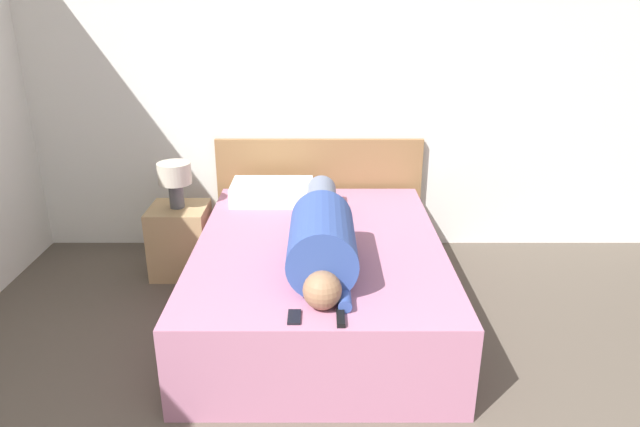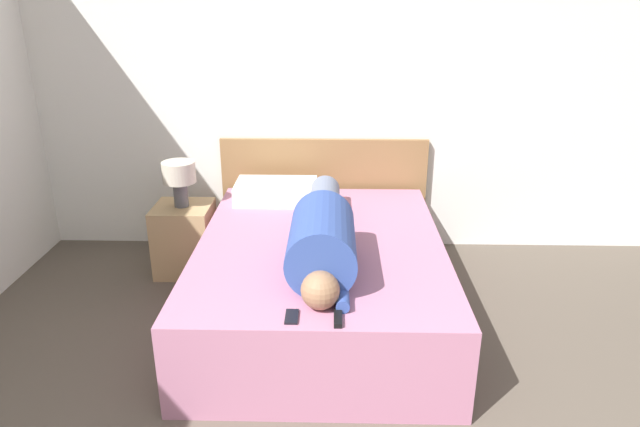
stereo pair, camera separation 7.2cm
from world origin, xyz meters
TOP-DOWN VIEW (x-y plane):
  - wall_back at (0.00, 3.94)m, footprint 6.03×0.06m
  - bed at (-0.11, 2.74)m, footprint 1.56×2.09m
  - headboard at (-0.11, 3.87)m, footprint 1.68×0.04m
  - nightstand at (-1.16, 3.37)m, footprint 0.42×0.41m
  - table_lamp at (-1.16, 3.37)m, footprint 0.24×0.24m
  - person_lying at (-0.09, 2.49)m, footprint 0.38×1.65m
  - pillow_near_headboard at (-0.46, 3.50)m, footprint 0.61×0.38m
  - tv_remote at (-0.00, 1.80)m, footprint 0.04×0.15m
  - cell_phone at (-0.23, 1.82)m, footprint 0.06×0.13m

SIDE VIEW (x-z plane):
  - nightstand at x=-1.16m, z-range 0.00..0.53m
  - bed at x=-0.11m, z-range 0.00..0.54m
  - headboard at x=-0.11m, z-range 0.00..0.93m
  - cell_phone at x=-0.23m, z-range 0.54..0.55m
  - tv_remote at x=0.00m, z-range 0.54..0.56m
  - pillow_near_headboard at x=-0.46m, z-range 0.54..0.68m
  - person_lying at x=-0.09m, z-range 0.51..0.89m
  - table_lamp at x=-1.16m, z-range 0.59..0.94m
  - wall_back at x=0.00m, z-range 0.00..2.60m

